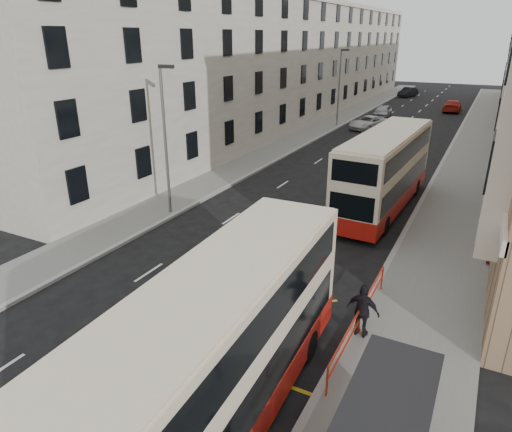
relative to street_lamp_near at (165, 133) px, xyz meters
The scene contains 17 objects.
ground 14.35m from the street_lamp_near, 62.11° to the right, with size 200.00×200.00×0.00m, color black.
pavement_right 23.47m from the street_lamp_near, 51.44° to the left, with size 4.00×120.00×0.15m, color slate.
pavement_left 18.60m from the street_lamp_near, 93.66° to the left, with size 3.00×120.00×0.15m, color slate.
kerb_right 22.30m from the street_lamp_near, 55.55° to the left, with size 0.25×120.00×0.15m, color #9C9C97.
kerb_left 18.57m from the street_lamp_near, 88.89° to the left, with size 0.25×120.00×0.15m, color #9C9C97.
road_markings 33.92m from the street_lamp_near, 79.11° to the left, with size 10.00×110.00×0.01m, color silver, non-canonical shape.
terrace_left 34.29m from the street_lamp_near, 101.93° to the left, with size 9.18×79.00×13.25m.
guard_railing 14.56m from the street_lamp_near, 26.38° to the right, with size 0.06×6.56×1.01m.
street_lamp_near is the anchor object (origin of this frame).
street_lamp_far 30.00m from the street_lamp_near, 90.00° to the left, with size 0.93×0.18×8.00m.
double_decker_front 15.91m from the street_lamp_near, 48.19° to the right, with size 3.03×11.36×4.49m.
double_decker_rear 12.43m from the street_lamp_near, 31.49° to the left, with size 3.11×11.45×4.53m.
pedestrian_far 14.62m from the street_lamp_near, 26.47° to the right, with size 1.12×0.47×1.92m, color black.
white_van 30.73m from the street_lamp_near, 83.59° to the left, with size 2.30×4.99×1.39m, color silver.
car_silver 38.40m from the street_lamp_near, 85.35° to the left, with size 1.86×4.63×1.58m, color #929599.
car_dark 61.01m from the street_lamp_near, 88.07° to the left, with size 1.60×4.58×1.51m, color black.
car_red 48.66m from the street_lamp_near, 77.88° to the left, with size 2.15×5.29×1.53m, color #AC1C10.
Camera 1 is at (9.11, -7.25, 9.53)m, focal length 32.00 mm.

